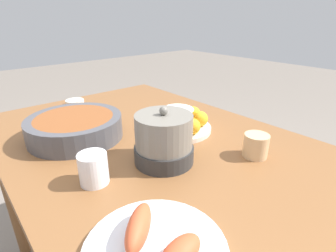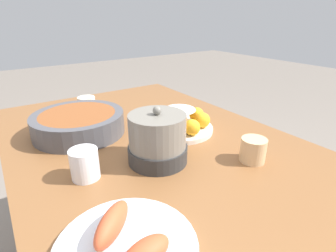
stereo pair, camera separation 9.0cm
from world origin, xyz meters
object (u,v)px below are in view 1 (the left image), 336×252
at_px(seafood_platter, 155,246).
at_px(cup_near, 256,146).
at_px(warming_pot, 164,139).
at_px(dining_table, 158,169).
at_px(cup_far, 93,169).
at_px(cake_plate, 177,121).
at_px(sauce_bowl, 75,102).
at_px(serving_bowl, 75,126).

bearing_deg(seafood_platter, cup_near, -79.46).
bearing_deg(warming_pot, dining_table, -28.23).
bearing_deg(cup_near, dining_table, 34.50).
height_order(dining_table, cup_far, cup_far).
bearing_deg(seafood_platter, cup_far, -3.26).
height_order(dining_table, cup_near, cup_near).
relative_size(dining_table, cup_far, 16.75).
distance_m(cup_near, cup_far, 0.47).
distance_m(dining_table, seafood_platter, 0.44).
xyz_separation_m(cake_plate, sauce_bowl, (0.52, 0.17, -0.02)).
height_order(sauce_bowl, seafood_platter, seafood_platter).
bearing_deg(cake_plate, dining_table, 108.09).
bearing_deg(dining_table, sauce_bowl, 4.71).
relative_size(sauce_bowl, cup_far, 1.03).
distance_m(dining_table, serving_bowl, 0.32).
height_order(dining_table, cake_plate, cake_plate).
bearing_deg(cake_plate, sauce_bowl, 18.21).
bearing_deg(seafood_platter, dining_table, -38.73).
distance_m(sauce_bowl, warming_pot, 0.66).
xyz_separation_m(serving_bowl, cup_far, (-0.29, 0.07, -0.00)).
xyz_separation_m(serving_bowl, cup_near, (-0.47, -0.35, -0.01)).
height_order(cake_plate, cup_far, cake_plate).
relative_size(dining_table, sauce_bowl, 16.33).
bearing_deg(cup_near, cup_far, 66.29).
height_order(cake_plate, seafood_platter, cake_plate).
distance_m(seafood_platter, warming_pot, 0.32).
height_order(cup_far, warming_pot, warming_pot).
bearing_deg(serving_bowl, cup_near, -143.11).
distance_m(seafood_platter, cup_near, 0.45).
xyz_separation_m(sauce_bowl, warming_pot, (-0.66, 0.01, 0.06)).
bearing_deg(cup_near, warming_pot, 55.76).
xyz_separation_m(sauce_bowl, seafood_platter, (-0.90, 0.22, 0.00)).
relative_size(cup_near, warming_pot, 0.43).
distance_m(sauce_bowl, cup_near, 0.84).
distance_m(dining_table, cake_plate, 0.19).
bearing_deg(warming_pot, cup_near, -124.24).
bearing_deg(warming_pot, serving_bowl, 21.98).
bearing_deg(cup_far, serving_bowl, -14.01).
relative_size(sauce_bowl, seafood_platter, 0.32).
relative_size(seafood_platter, warming_pot, 1.53).
relative_size(dining_table, warming_pot, 7.92).
bearing_deg(serving_bowl, warming_pot, -158.02).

